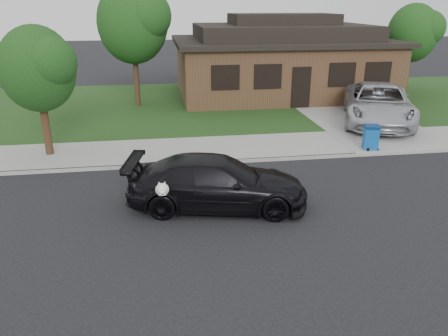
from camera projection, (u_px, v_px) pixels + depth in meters
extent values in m
plane|color=black|center=(284.00, 203.00, 12.50)|extent=(120.00, 120.00, 0.00)
cube|color=gray|center=(249.00, 147.00, 17.10)|extent=(60.00, 3.00, 0.12)
cube|color=gray|center=(257.00, 160.00, 15.71)|extent=(60.00, 0.12, 0.12)
cube|color=#193814|center=(220.00, 104.00, 24.49)|extent=(60.00, 13.00, 0.13)
cube|color=gray|center=(343.00, 112.00, 22.57)|extent=(4.50, 13.00, 0.14)
imported|color=black|center=(217.00, 183.00, 12.04)|extent=(5.24, 2.90, 1.44)
ellipsoid|color=white|center=(162.00, 189.00, 10.95)|extent=(0.34, 0.40, 0.30)
sphere|color=white|center=(162.00, 189.00, 10.70)|extent=(0.26, 0.26, 0.26)
cube|color=white|center=(162.00, 193.00, 10.60)|extent=(0.09, 0.12, 0.08)
sphere|color=black|center=(162.00, 194.00, 10.55)|extent=(0.04, 0.04, 0.04)
cone|color=white|center=(159.00, 184.00, 10.69)|extent=(0.11, 0.11, 0.14)
cone|color=white|center=(165.00, 183.00, 10.71)|extent=(0.11, 0.11, 0.14)
imported|color=#BBBDC3|center=(378.00, 104.00, 20.06)|extent=(5.11, 6.95, 1.76)
cube|color=#0E52A0|center=(371.00, 138.00, 16.56)|extent=(0.63, 0.63, 0.84)
cube|color=navy|center=(372.00, 127.00, 16.40)|extent=(0.69, 0.69, 0.09)
cylinder|color=black|center=(368.00, 150.00, 16.43)|extent=(0.08, 0.14, 0.13)
cylinder|color=black|center=(377.00, 149.00, 16.48)|extent=(0.08, 0.14, 0.13)
cube|color=#422B1C|center=(280.00, 69.00, 26.35)|extent=(12.00, 8.00, 3.00)
cube|color=black|center=(282.00, 41.00, 25.77)|extent=(12.60, 8.60, 0.25)
cube|color=black|center=(282.00, 32.00, 25.59)|extent=(10.00, 6.50, 0.80)
cube|color=black|center=(283.00, 19.00, 25.34)|extent=(6.00, 3.50, 0.60)
cube|color=black|center=(301.00, 87.00, 22.77)|extent=(1.00, 0.06, 2.10)
cube|color=black|center=(225.00, 78.00, 21.99)|extent=(1.30, 0.05, 1.10)
cube|color=black|center=(268.00, 77.00, 22.30)|extent=(1.30, 0.05, 1.10)
cube|color=black|center=(342.00, 75.00, 22.87)|extent=(1.30, 0.05, 1.10)
cube|color=black|center=(378.00, 74.00, 23.15)|extent=(1.30, 0.05, 1.10)
cylinder|color=#332114|center=(137.00, 82.00, 23.39)|extent=(0.28, 0.28, 2.48)
ellipsoid|color=#143811|center=(133.00, 23.00, 22.31)|extent=(3.60, 3.60, 4.14)
sphere|color=#26591E|center=(146.00, 16.00, 21.79)|extent=(2.52, 2.52, 2.52)
cylinder|color=#332114|center=(407.00, 75.00, 27.19)|extent=(0.28, 0.28, 2.03)
ellipsoid|color=#143811|center=(413.00, 33.00, 26.30)|extent=(3.00, 3.00, 3.45)
sphere|color=#26591E|center=(427.00, 28.00, 25.86)|extent=(2.10, 2.10, 2.10)
cylinder|color=#332114|center=(47.00, 130.00, 15.88)|extent=(0.28, 0.28, 1.80)
ellipsoid|color=#143811|center=(37.00, 69.00, 15.10)|extent=(2.60, 2.60, 2.99)
sphere|color=#26591E|center=(50.00, 62.00, 14.72)|extent=(1.82, 1.82, 1.82)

